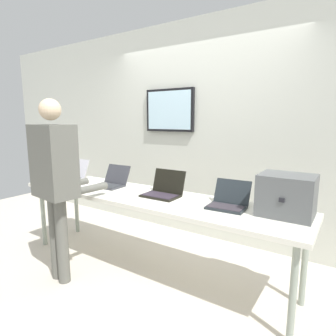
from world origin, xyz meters
TOP-DOWN VIEW (x-y plane):
  - ground at (0.00, 0.00)m, footprint 8.00×8.00m
  - back_wall at (-0.01, 1.13)m, footprint 8.00×0.11m
  - workbench at (0.00, 0.00)m, footprint 3.08×0.70m
  - equipment_box at (1.28, 0.13)m, footprint 0.41×0.35m
  - laptop_station_0 at (-1.31, 0.10)m, footprint 0.36×0.38m
  - laptop_station_1 at (-0.60, 0.10)m, footprint 0.34×0.34m
  - laptop_station_2 at (0.14, 0.08)m, footprint 0.36×0.32m
  - laptop_station_3 at (0.82, 0.08)m, footprint 0.33×0.33m
  - person at (-0.59, -0.62)m, footprint 0.49×0.63m
  - coffee_mug at (-0.90, -0.25)m, footprint 0.08×0.08m
  - paper_sheet at (-0.88, -0.17)m, footprint 0.26×0.33m

SIDE VIEW (x-z plane):
  - ground at x=0.00m, z-range -0.04..0.00m
  - workbench at x=0.00m, z-range 0.35..1.14m
  - paper_sheet at x=-0.88m, z-range 0.80..0.80m
  - coffee_mug at x=-0.90m, z-range 0.80..0.88m
  - laptop_station_3 at x=0.82m, z-range 0.74..0.96m
  - laptop_station_1 at x=-0.60m, z-range 0.74..0.96m
  - laptop_station_0 at x=-1.31m, z-range 0.73..0.97m
  - laptop_station_2 at x=0.14m, z-range 0.73..0.98m
  - equipment_box at x=1.28m, z-range 0.80..1.13m
  - person at x=-0.59m, z-range 0.19..1.92m
  - back_wall at x=-0.01m, z-range 0.01..2.80m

